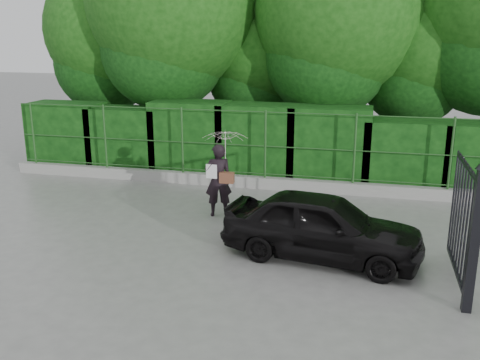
# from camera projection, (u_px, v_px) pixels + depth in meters

# --- Properties ---
(ground) EXTENTS (80.00, 80.00, 0.00)m
(ground) POSITION_uv_depth(u_px,v_px,m) (199.00, 251.00, 10.20)
(ground) COLOR gray
(kerb) EXTENTS (14.00, 0.25, 0.30)m
(kerb) POSITION_uv_depth(u_px,v_px,m) (250.00, 182.00, 14.37)
(kerb) COLOR #9E9E99
(kerb) RESTS_ON ground
(fence) EXTENTS (14.13, 0.06, 1.80)m
(fence) POSITION_uv_depth(u_px,v_px,m) (259.00, 144.00, 14.04)
(fence) COLOR #255221
(fence) RESTS_ON kerb
(hedge) EXTENTS (14.20, 1.20, 2.14)m
(hedge) POSITION_uv_depth(u_px,v_px,m) (255.00, 144.00, 15.10)
(hedge) COLOR black
(hedge) RESTS_ON ground
(trees) EXTENTS (17.10, 6.15, 8.08)m
(trees) POSITION_uv_depth(u_px,v_px,m) (312.00, 12.00, 15.94)
(trees) COLOR black
(trees) RESTS_ON ground
(gate) EXTENTS (0.22, 2.33, 2.36)m
(gate) POSITION_uv_depth(u_px,v_px,m) (469.00, 226.00, 8.15)
(gate) COLOR black
(gate) RESTS_ON ground
(woman) EXTENTS (1.00, 1.01, 1.96)m
(woman) POSITION_uv_depth(u_px,v_px,m) (223.00, 160.00, 11.88)
(woman) COLOR black
(woman) RESTS_ON ground
(car) EXTENTS (3.82, 2.01, 1.24)m
(car) POSITION_uv_depth(u_px,v_px,m) (322.00, 226.00, 9.78)
(car) COLOR black
(car) RESTS_ON ground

